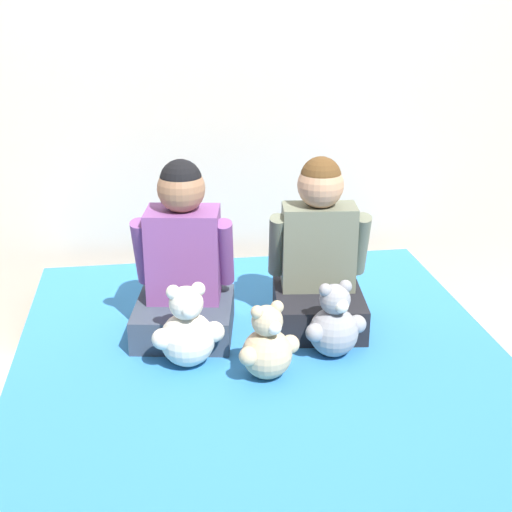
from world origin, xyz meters
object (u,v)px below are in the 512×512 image
Objects in this scene: teddy_bear_held_by_left_child at (187,331)px; teddy_bear_held_by_right_child at (334,325)px; child_on_left at (183,265)px; bed at (271,449)px; child_on_right at (319,259)px; teddy_bear_between_children at (267,346)px.

teddy_bear_held_by_right_child is at bearing -9.48° from teddy_bear_held_by_left_child.
bed is at bearing -49.93° from child_on_left.
child_on_right reaches higher than teddy_bear_between_children.
child_on_right is 0.42m from teddy_bear_between_children.
child_on_right reaches higher than bed.
child_on_left is 2.35× the size of teddy_bear_held_by_right_child.
teddy_bear_between_children is at bearing -34.04° from teddy_bear_held_by_left_child.
child_on_right is 2.32× the size of teddy_bear_held_by_right_child.
child_on_right is at bearing 74.56° from teddy_bear_held_by_right_child.
bed is at bearing -161.17° from teddy_bear_held_by_right_child.
teddy_bear_held_by_left_child reaches higher than teddy_bear_between_children.
teddy_bear_held_by_left_child is at bearing 146.41° from bed.
teddy_bear_held_by_left_child is 0.25m from teddy_bear_between_children.
bed is at bearing -106.01° from teddy_bear_between_children.
teddy_bear_held_by_left_child is at bearing -146.35° from child_on_right.
bed is 0.63m from child_on_right.
child_on_left is 2.18× the size of teddy_bear_held_by_left_child.
child_on_left is 1.01× the size of child_on_right.
teddy_bear_held_by_left_child is at bearing 164.37° from teddy_bear_held_by_right_child.
teddy_bear_held_by_right_child is (-0.00, -0.24, -0.12)m from child_on_right.
child_on_right reaches higher than teddy_bear_held_by_left_child.
child_on_left reaches higher than teddy_bear_between_children.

